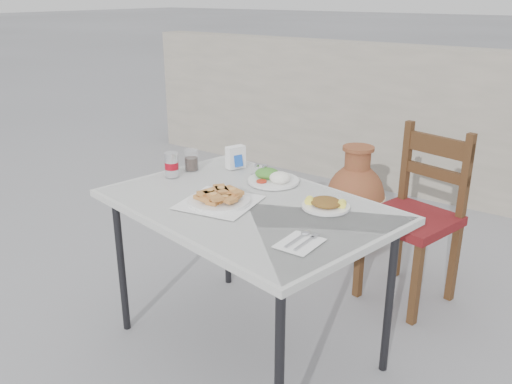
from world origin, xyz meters
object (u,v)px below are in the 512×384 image
Objects in this scene: cafe_table at (247,213)px; cola_glass at (191,161)px; napkin_holder at (236,157)px; soda_can at (172,165)px; chair at (416,215)px; salad_rice_plate at (273,177)px; condiment_caddy at (262,173)px; pide_plate at (219,196)px; terracotta_urn at (355,200)px; salad_chopped_plate at (326,204)px.

cola_glass is (-0.50, 0.19, 0.10)m from cafe_table.
napkin_holder is (-0.33, 0.35, 0.11)m from cafe_table.
cafe_table is at bearing -6.49° from soda_can.
napkin_holder is 1.01m from chair.
condiment_caddy is (-0.08, 0.03, -0.00)m from salad_rice_plate.
condiment_caddy reaches higher than cafe_table.
chair is (0.94, 0.86, -0.32)m from soda_can.
chair is (0.49, 0.63, -0.28)m from salad_rice_plate.
chair is (0.52, 0.99, -0.29)m from pide_plate.
chair is at bearing -36.61° from terracotta_urn.
cola_glass reaches higher than salad_rice_plate.
chair is (0.43, 0.91, -0.21)m from cafe_table.
salad_chopped_plate reaches higher than cafe_table.
pide_plate is 3.43× the size of cola_glass.
salad_rice_plate is 0.36× the size of terracotta_urn.
pide_plate is 1.45× the size of salad_rice_plate.
cafe_table is 0.14m from pide_plate.
terracotta_urn is at bearing 156.31° from chair.
salad_chopped_plate is 0.68m from napkin_holder.
cola_glass is 1.03× the size of condiment_caddy.
soda_can is (-0.50, 0.06, 0.11)m from cafe_table.
chair is at bearing 64.58° from cafe_table.
cafe_table is at bearing -85.22° from terracotta_urn.
soda_can is at bearing 173.51° from cafe_table.
napkin_holder is 0.20m from condiment_caddy.
pide_plate is 0.52× the size of terracotta_urn.
cafe_table is at bearing -21.28° from cola_glass.
pide_plate reaches higher than terracotta_urn.
chair reaches higher than cola_glass.
pide_plate is 0.49m from napkin_holder.
terracotta_urn is at bearing 72.71° from soda_can.
soda_can reaches higher than cola_glass.
salad_rice_plate reaches higher than salad_chopped_plate.
cafe_table is 0.52m from soda_can.
salad_rice_plate reaches higher than cafe_table.
salad_rice_plate is 0.26× the size of chair.
terracotta_urn is (-0.05, 1.03, -0.46)m from salad_rice_plate.
cola_glass is 0.23m from napkin_holder.
napkin_holder reaches higher than condiment_caddy.
cafe_table is at bearing -25.02° from napkin_holder.
cola_glass is at bearing 176.37° from salad_chopped_plate.
pide_plate reaches higher than cafe_table.
cola_glass is 0.15× the size of terracotta_urn.
pide_plate is at bearing -82.67° from condiment_caddy.
pide_plate is 1.16m from chair.
soda_can is at bearing -98.94° from napkin_holder.
condiment_caddy is (0.36, 0.26, -0.04)m from soda_can.
soda_can reaches higher than salad_chopped_plate.
chair is at bearing 62.08° from pide_plate.
pide_plate is 1.47m from terracotta_urn.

